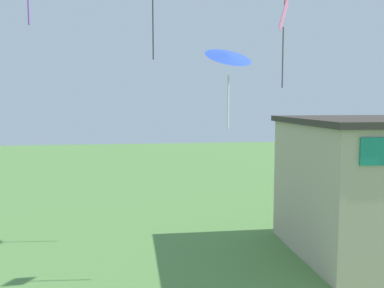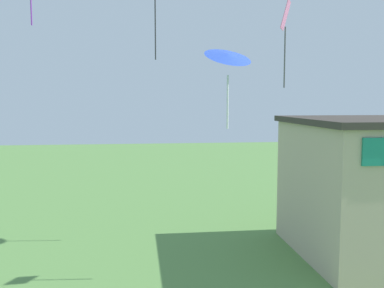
# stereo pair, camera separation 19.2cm
# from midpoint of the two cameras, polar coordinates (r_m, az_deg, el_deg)

# --- Properties ---
(kite_pink_diamond) EXTENTS (0.54, 0.74, 2.91)m
(kite_pink_diamond) POSITION_cam_midpoint_polar(r_m,az_deg,el_deg) (15.30, 11.73, 15.04)
(kite_pink_diamond) COLOR pink
(kite_blue_delta) EXTENTS (1.44, 1.39, 2.11)m
(kite_blue_delta) POSITION_cam_midpoint_polar(r_m,az_deg,el_deg) (10.81, 4.37, 11.51)
(kite_blue_delta) COLOR blue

